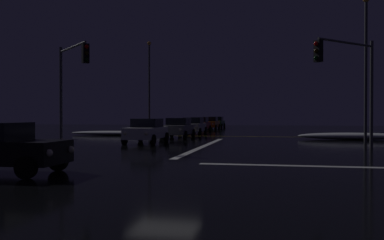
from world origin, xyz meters
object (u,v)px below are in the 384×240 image
(traffic_signal_nw, at_px, (71,74))
(sedan_white, at_px, (147,131))
(sedan_orange, at_px, (210,123))
(streetlamp_left_far, at_px, (149,80))
(sedan_silver, at_px, (193,126))
(sedan_red, at_px, (200,124))
(sedan_green, at_px, (217,122))
(sedan_gray, at_px, (178,128))
(streetlamp_right_near, at_px, (366,58))
(traffic_signal_ne, at_px, (349,72))

(traffic_signal_nw, bearing_deg, sedan_white, 36.09)
(sedan_orange, height_order, streetlamp_left_far, streetlamp_left_far)
(sedan_silver, distance_m, traffic_signal_nw, 16.56)
(sedan_silver, xyz_separation_m, streetlamp_left_far, (-6.38, 6.94, 4.92))
(sedan_red, height_order, sedan_orange, same)
(sedan_silver, distance_m, sedan_red, 6.73)
(sedan_green, bearing_deg, sedan_gray, -88.63)
(sedan_white, relative_size, sedan_silver, 1.00)
(sedan_silver, relative_size, streetlamp_right_near, 0.45)
(sedan_white, relative_size, sedan_red, 1.00)
(sedan_red, xyz_separation_m, streetlamp_right_near, (14.01, -15.75, 4.73))
(sedan_silver, height_order, traffic_signal_ne, traffic_signal_ne)
(sedan_silver, xyz_separation_m, sedan_green, (-0.56, 19.65, 0.00))
(traffic_signal_nw, relative_size, streetlamp_right_near, 0.63)
(sedan_orange, height_order, streetlamp_right_near, streetlamp_right_near)
(sedan_red, bearing_deg, traffic_signal_ne, -61.85)
(sedan_red, bearing_deg, sedan_gray, -87.06)
(sedan_gray, distance_m, sedan_silver, 6.44)
(sedan_silver, bearing_deg, streetlamp_left_far, 132.57)
(streetlamp_right_near, bearing_deg, sedan_green, 115.93)
(streetlamp_right_near, bearing_deg, streetlamp_left_far, 141.02)
(sedan_orange, height_order, sedan_green, same)
(traffic_signal_nw, bearing_deg, streetlamp_right_near, 20.37)
(traffic_signal_ne, bearing_deg, streetlamp_right_near, 72.54)
(sedan_green, height_order, traffic_signal_ne, traffic_signal_ne)
(sedan_orange, bearing_deg, streetlamp_right_near, -58.16)
(traffic_signal_ne, height_order, streetlamp_left_far, streetlamp_left_far)
(traffic_signal_nw, distance_m, streetlamp_left_far, 22.72)
(sedan_gray, height_order, traffic_signal_ne, traffic_signal_ne)
(streetlamp_left_far, bearing_deg, sedan_gray, -64.30)
(traffic_signal_ne, bearing_deg, sedan_orange, 112.21)
(traffic_signal_nw, xyz_separation_m, traffic_signal_ne, (15.64, 0.01, -0.16))
(traffic_signal_ne, bearing_deg, sedan_green, 108.63)
(sedan_silver, height_order, traffic_signal_nw, traffic_signal_nw)
(sedan_silver, bearing_deg, sedan_red, 95.20)
(sedan_green, bearing_deg, sedan_orange, -89.09)
(sedan_green, relative_size, streetlamp_right_near, 0.45)
(sedan_gray, bearing_deg, sedan_orange, 91.51)
(sedan_gray, height_order, sedan_silver, same)
(sedan_silver, relative_size, sedan_green, 1.00)
(sedan_orange, relative_size, traffic_signal_nw, 0.71)
(sedan_red, distance_m, sedan_orange, 6.55)
(traffic_signal_nw, bearing_deg, sedan_silver, 74.60)
(sedan_red, height_order, traffic_signal_ne, traffic_signal_ne)
(sedan_green, bearing_deg, sedan_silver, -88.38)
(sedan_gray, bearing_deg, streetlamp_right_near, -11.08)
(traffic_signal_ne, bearing_deg, sedan_silver, 125.96)
(sedan_white, relative_size, traffic_signal_ne, 0.74)
(sedan_green, relative_size, traffic_signal_nw, 0.71)
(traffic_signal_ne, height_order, streetlamp_right_near, streetlamp_right_near)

